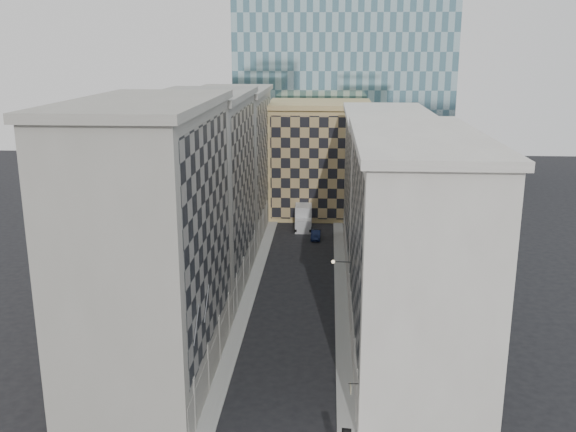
% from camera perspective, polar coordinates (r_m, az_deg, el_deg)
% --- Properties ---
extents(sidewalk_west, '(1.50, 100.00, 0.15)m').
position_cam_1_polar(sidewalk_west, '(74.54, -3.40, -6.88)').
color(sidewalk_west, gray).
rests_on(sidewalk_west, ground).
extents(sidewalk_east, '(1.50, 100.00, 0.15)m').
position_cam_1_polar(sidewalk_east, '(74.04, 4.75, -7.06)').
color(sidewalk_east, gray).
rests_on(sidewalk_east, ground).
extents(bldg_left_a, '(10.80, 22.80, 23.70)m').
position_cam_1_polar(bldg_left_a, '(54.11, -11.99, -2.50)').
color(bldg_left_a, gray).
rests_on(bldg_left_a, ground).
extents(bldg_left_b, '(10.80, 22.80, 22.70)m').
position_cam_1_polar(bldg_left_b, '(74.92, -7.54, 2.14)').
color(bldg_left_b, gray).
rests_on(bldg_left_b, ground).
extents(bldg_left_c, '(10.80, 22.80, 21.70)m').
position_cam_1_polar(bldg_left_c, '(96.27, -5.04, 4.75)').
color(bldg_left_c, gray).
rests_on(bldg_left_c, ground).
extents(bldg_right_a, '(10.80, 26.80, 20.70)m').
position_cam_1_polar(bldg_right_a, '(56.89, 10.90, -3.17)').
color(bldg_right_a, beige).
rests_on(bldg_right_a, ground).
extents(bldg_right_b, '(10.80, 28.80, 19.70)m').
position_cam_1_polar(bldg_right_b, '(82.95, 8.66, 2.30)').
color(bldg_right_b, beige).
rests_on(bldg_right_b, ground).
extents(tan_block, '(16.80, 14.80, 18.80)m').
position_cam_1_polar(tan_block, '(108.14, 2.80, 5.16)').
color(tan_block, tan).
rests_on(tan_block, ground).
extents(church_tower, '(7.20, 7.20, 51.50)m').
position_cam_1_polar(church_tower, '(120.73, 2.04, 14.54)').
color(church_tower, '#302B26').
rests_on(church_tower, ground).
extents(flagpoles_left, '(0.10, 6.33, 2.33)m').
position_cam_1_polar(flagpoles_left, '(49.73, -7.68, -8.58)').
color(flagpoles_left, gray).
rests_on(flagpoles_left, ground).
extents(bracket_lamp, '(1.98, 0.36, 0.36)m').
position_cam_1_polar(bracket_lamp, '(66.27, 4.19, -4.08)').
color(bracket_lamp, black).
rests_on(bracket_lamp, ground).
extents(box_truck, '(2.74, 6.41, 3.48)m').
position_cam_1_polar(box_truck, '(100.32, 1.38, -0.23)').
color(box_truck, '#BEBEBE').
rests_on(box_truck, ground).
extents(dark_car, '(1.44, 3.97, 1.30)m').
position_cam_1_polar(dark_car, '(94.87, 2.49, -1.68)').
color(dark_car, '#0F1837').
rests_on(dark_car, ground).
extents(shop_sign, '(0.74, 0.65, 0.72)m').
position_cam_1_polar(shop_sign, '(48.06, 5.60, -14.95)').
color(shop_sign, black).
rests_on(shop_sign, ground).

